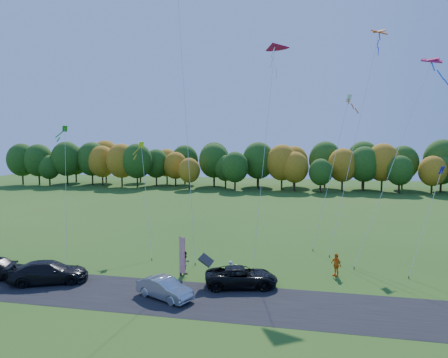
% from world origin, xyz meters
% --- Properties ---
extents(ground, '(160.00, 160.00, 0.00)m').
position_xyz_m(ground, '(0.00, 0.00, 0.00)').
color(ground, '#214E14').
extents(asphalt_strip, '(90.00, 6.00, 0.01)m').
position_xyz_m(asphalt_strip, '(0.00, -4.00, 0.01)').
color(asphalt_strip, black).
rests_on(asphalt_strip, ground).
extents(tree_line, '(116.00, 12.00, 10.00)m').
position_xyz_m(tree_line, '(0.00, 55.00, 0.00)').
color(tree_line, '#1E4711').
rests_on(tree_line, ground).
extents(black_suv, '(5.59, 3.53, 1.44)m').
position_xyz_m(black_suv, '(2.73, -1.16, 0.72)').
color(black_suv, black).
rests_on(black_suv, ground).
extents(silver_sedan, '(4.32, 3.02, 1.35)m').
position_xyz_m(silver_sedan, '(-1.90, -4.29, 0.68)').
color(silver_sedan, '#AEAFB3').
rests_on(silver_sedan, ground).
extents(dark_truck_a, '(5.91, 4.10, 1.59)m').
position_xyz_m(dark_truck_a, '(-11.26, -3.21, 0.79)').
color(dark_truck_a, black).
rests_on(dark_truck_a, ground).
extents(person_tailgate_a, '(0.43, 0.62, 1.62)m').
position_xyz_m(person_tailgate_a, '(1.86, -0.49, 0.81)').
color(person_tailgate_a, silver).
rests_on(person_tailgate_a, ground).
extents(person_tailgate_b, '(1.04, 1.13, 1.86)m').
position_xyz_m(person_tailgate_b, '(-1.94, 0.38, 0.93)').
color(person_tailgate_b, gray).
rests_on(person_tailgate_b, ground).
extents(person_east, '(1.00, 1.09, 1.79)m').
position_xyz_m(person_east, '(9.53, 2.46, 0.90)').
color(person_east, orange).
rests_on(person_east, ground).
extents(feather_flag, '(0.46, 0.18, 3.57)m').
position_xyz_m(feather_flag, '(-1.58, -1.53, 2.17)').
color(feather_flag, '#999999').
rests_on(feather_flag, ground).
extents(kite_delta_blue, '(6.52, 11.05, 32.27)m').
position_xyz_m(kite_delta_blue, '(-4.22, 7.79, 15.59)').
color(kite_delta_blue, '#4C3F33').
rests_on(kite_delta_blue, ground).
extents(kite_parafoil_orange, '(7.59, 14.05, 23.37)m').
position_xyz_m(kite_parafoil_orange, '(12.19, 14.19, 11.47)').
color(kite_parafoil_orange, '#4C3F33').
rests_on(kite_parafoil_orange, ground).
extents(kite_delta_red, '(2.63, 10.27, 21.07)m').
position_xyz_m(kite_delta_red, '(3.56, 7.54, 10.91)').
color(kite_delta_red, '#4C3F33').
rests_on(kite_delta_red, ground).
extents(kite_parafoil_rainbow, '(8.52, 6.68, 18.10)m').
position_xyz_m(kite_parafoil_rainbow, '(14.50, 7.50, 8.87)').
color(kite_parafoil_rainbow, '#4C3F33').
rests_on(kite_parafoil_rainbow, ground).
extents(kite_diamond_yellow, '(4.19, 7.21, 10.59)m').
position_xyz_m(kite_diamond_yellow, '(-7.72, 6.75, 5.09)').
color(kite_diamond_yellow, '#4C3F33').
rests_on(kite_diamond_yellow, ground).
extents(kite_diamond_green, '(4.11, 6.45, 12.11)m').
position_xyz_m(kite_diamond_green, '(-13.85, 3.20, 5.87)').
color(kite_diamond_green, '#4C3F33').
rests_on(kite_diamond_green, ground).
extents(kite_diamond_white, '(4.15, 6.66, 15.57)m').
position_xyz_m(kite_diamond_white, '(9.66, 12.25, 7.51)').
color(kite_diamond_white, '#4C3F33').
rests_on(kite_diamond_white, ground).
extents(kite_diamond_blue_low, '(3.45, 3.77, 8.68)m').
position_xyz_m(kite_diamond_blue_low, '(16.36, 4.60, 4.11)').
color(kite_diamond_blue_low, '#4C3F33').
rests_on(kite_diamond_blue_low, ground).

